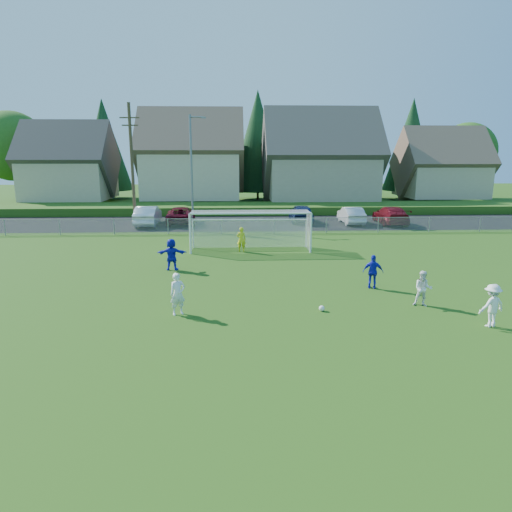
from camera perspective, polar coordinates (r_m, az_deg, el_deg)
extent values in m
plane|color=#193D0C|center=(13.53, 1.54, -13.33)|extent=(160.00, 160.00, 0.00)
plane|color=black|center=(40.07, -1.24, 4.17)|extent=(60.00, 60.00, 0.00)
cube|color=#1E420F|center=(47.46, -1.45, 5.98)|extent=(70.00, 6.00, 0.80)
sphere|color=white|center=(17.84, 8.22, -6.50)|extent=(0.22, 0.22, 0.22)
imported|color=white|center=(17.36, -9.76, -4.70)|extent=(0.69, 0.59, 1.60)
imported|color=white|center=(19.22, 20.15, -3.86)|extent=(0.84, 0.75, 1.43)
imported|color=white|center=(17.94, 27.39, -5.52)|extent=(1.11, 0.81, 1.53)
imported|color=#131AB8|center=(21.07, 14.43, -1.92)|extent=(0.97, 0.60, 1.53)
imported|color=#131AB8|center=(24.05, -10.50, 0.21)|extent=(1.54, 0.49, 1.66)
imported|color=yellow|center=(28.10, -1.85, 2.08)|extent=(0.56, 0.37, 1.54)
imported|color=white|center=(39.72, -13.37, 4.93)|extent=(1.89, 5.01, 1.63)
imported|color=#5A0A17|center=(40.13, -9.36, 5.05)|extent=(2.86, 5.43, 1.45)
imported|color=#16254F|center=(40.59, 5.67, 5.34)|extent=(1.96, 4.68, 1.58)
imported|color=silver|center=(40.44, 11.80, 5.01)|extent=(1.54, 4.41, 1.45)
imported|color=maroon|center=(40.95, 16.48, 4.91)|extent=(2.40, 5.37, 1.53)
cylinder|color=white|center=(27.67, -8.23, 2.74)|extent=(0.12, 0.12, 2.44)
cylinder|color=white|center=(27.90, 6.88, 2.86)|extent=(0.12, 0.12, 2.44)
cylinder|color=white|center=(27.36, -0.65, 5.34)|extent=(7.30, 0.12, 0.12)
cylinder|color=white|center=(29.49, -7.88, 2.73)|extent=(0.08, 0.08, 1.80)
cylinder|color=white|center=(29.71, 6.30, 2.85)|extent=(0.08, 0.08, 1.80)
cylinder|color=white|center=(29.23, -0.77, 4.55)|extent=(7.30, 0.08, 0.08)
cube|color=silver|center=(29.37, -0.76, 2.81)|extent=(7.30, 0.02, 1.80)
cube|color=silver|center=(28.55, -8.06, 3.05)|extent=(0.02, 1.80, 2.44)
cube|color=silver|center=(28.78, 6.59, 3.17)|extent=(0.02, 1.80, 2.44)
cube|color=silver|center=(28.26, -0.71, 5.58)|extent=(7.30, 1.80, 0.02)
cube|color=gray|center=(34.47, -1.03, 4.74)|extent=(52.00, 0.03, 0.03)
cube|color=gray|center=(34.55, -1.03, 3.80)|extent=(52.00, 0.02, 1.14)
cylinder|color=gray|center=(34.55, -1.03, 3.80)|extent=(0.06, 0.06, 1.20)
cylinder|color=slate|center=(38.32, -8.07, 10.41)|extent=(0.18, 0.18, 9.00)
cylinder|color=slate|center=(38.36, -7.50, 16.86)|extent=(1.20, 0.12, 0.12)
cube|color=slate|center=(38.31, -6.57, 16.81)|extent=(0.36, 0.18, 0.12)
cylinder|color=#473321|center=(40.07, -15.22, 10.91)|extent=(0.26, 0.26, 10.00)
cube|color=#473321|center=(40.16, -15.55, 16.33)|extent=(1.60, 0.10, 0.10)
cube|color=#473321|center=(40.12, -15.50, 15.47)|extent=(1.30, 0.10, 0.10)
cube|color=tan|center=(57.47, -22.23, 8.87)|extent=(9.00, 8.00, 4.50)
pyramid|color=#423D38|center=(57.52, -22.81, 15.49)|extent=(9.90, 8.80, 4.41)
cube|color=#C6B58E|center=(55.41, -7.95, 10.09)|extent=(11.00, 9.00, 5.50)
pyramid|color=brown|center=(55.62, -8.20, 18.05)|extent=(12.10, 9.90, 4.96)
cube|color=tan|center=(55.08, 7.93, 9.82)|extent=(12.00, 10.00, 5.00)
pyramid|color=#4C473F|center=(55.28, 8.19, 18.14)|extent=(13.20, 11.00, 5.52)
cube|color=tan|center=(60.57, 22.00, 8.80)|extent=(9.00, 8.00, 4.00)
pyramid|color=brown|center=(60.57, 22.52, 14.85)|extent=(9.90, 8.80, 4.41)
cylinder|color=#382616|center=(64.26, -27.76, 7.71)|extent=(0.36, 0.36, 3.96)
sphere|color=#2B5B19|center=(64.14, -28.21, 12.01)|extent=(8.36, 8.36, 8.36)
cylinder|color=#382616|center=(64.66, -18.02, 7.33)|extent=(0.30, 0.30, 1.20)
cone|color=#143819|center=(64.45, -18.42, 13.04)|extent=(6.76, 6.76, 11.70)
cylinder|color=#382616|center=(63.75, -9.01, 7.72)|extent=(0.30, 0.30, 1.20)
cone|color=#143819|center=(63.53, -9.21, 13.12)|extent=(6.24, 6.24, 10.80)
cylinder|color=#382616|center=(60.43, 0.22, 7.61)|extent=(0.30, 0.30, 1.20)
cone|color=#143819|center=(60.21, 0.22, 14.16)|extent=(7.28, 7.28, 12.60)
cylinder|color=#382616|center=(63.57, 9.28, 8.95)|extent=(0.36, 0.36, 3.96)
sphere|color=#2B5B19|center=(63.45, 9.44, 13.31)|extent=(8.36, 8.36, 8.36)
cylinder|color=#382616|center=(64.56, 18.39, 7.30)|extent=(0.30, 0.30, 1.20)
cone|color=#143819|center=(64.35, 18.80, 13.01)|extent=(6.76, 6.76, 11.70)
cylinder|color=#382616|center=(68.61, 24.49, 8.10)|extent=(0.36, 0.36, 3.60)
sphere|color=#2B5B19|center=(68.49, 24.83, 11.76)|extent=(7.60, 7.60, 7.60)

